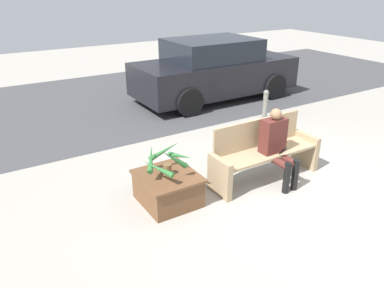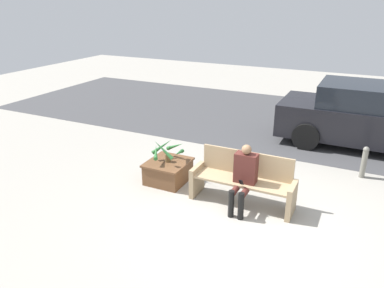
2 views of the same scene
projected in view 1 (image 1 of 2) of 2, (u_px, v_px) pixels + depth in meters
The scene contains 8 objects.
ground_plane at pixel (298, 190), 5.76m from camera, with size 30.00×30.00×0.00m, color #9E998E.
road_surface at pixel (138, 96), 10.40m from camera, with size 20.00×6.00×0.01m, color #424244.
bench at pixel (264, 152), 5.95m from camera, with size 1.89×0.52×0.95m.
person_seated at pixel (277, 144), 5.74m from camera, with size 0.39×0.61×1.20m.
planter_box at pixel (168, 187), 5.35m from camera, with size 0.80×0.86×0.44m.
potted_plant at pixel (166, 160), 5.18m from camera, with size 0.68×0.69×0.51m.
parked_car at pixel (214, 70), 9.89m from camera, with size 4.32×1.98×1.59m.
bollard_post at pixel (265, 104), 8.55m from camera, with size 0.12×0.12×0.69m.
Camera 1 is at (-4.02, -3.38, 2.96)m, focal length 35.00 mm.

